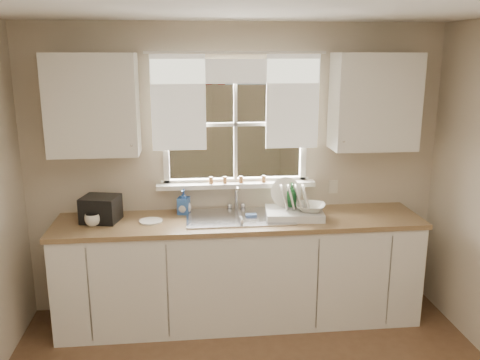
{
  "coord_description": "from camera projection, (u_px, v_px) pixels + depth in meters",
  "views": [
    {
      "loc": [
        -0.42,
        -2.3,
        2.25
      ],
      "look_at": [
        0.0,
        1.65,
        1.25
      ],
      "focal_mm": 38.0,
      "sensor_mm": 36.0,
      "label": 1
    }
  ],
  "objects": [
    {
      "name": "room_walls",
      "position": [
        278.0,
        269.0,
        2.45
      ],
      "size": [
        3.62,
        4.02,
        2.5
      ],
      "color": "beige",
      "rests_on": "ground"
    },
    {
      "name": "window",
      "position": [
        236.0,
        144.0,
        4.38
      ],
      "size": [
        1.38,
        0.16,
        1.06
      ],
      "color": "white",
      "rests_on": "room_walls"
    },
    {
      "name": "curtains",
      "position": [
        236.0,
        92.0,
        4.22
      ],
      "size": [
        1.5,
        0.03,
        0.81
      ],
      "color": "white",
      "rests_on": "room_walls"
    },
    {
      "name": "base_cabinets",
      "position": [
        240.0,
        272.0,
        4.33
      ],
      "size": [
        3.0,
        0.62,
        0.87
      ],
      "primitive_type": "cube",
      "color": "white",
      "rests_on": "ground"
    },
    {
      "name": "countertop",
      "position": [
        240.0,
        221.0,
        4.22
      ],
      "size": [
        3.04,
        0.65,
        0.04
      ],
      "primitive_type": "cube",
      "color": "olive",
      "rests_on": "base_cabinets"
    },
    {
      "name": "upper_cabinet_left",
      "position": [
        93.0,
        105.0,
        4.0
      ],
      "size": [
        0.7,
        0.33,
        0.8
      ],
      "primitive_type": "cube",
      "color": "white",
      "rests_on": "room_walls"
    },
    {
      "name": "upper_cabinet_right",
      "position": [
        374.0,
        102.0,
        4.24
      ],
      "size": [
        0.7,
        0.33,
        0.8
      ],
      "primitive_type": "cube",
      "color": "white",
      "rests_on": "room_walls"
    },
    {
      "name": "wall_outlet",
      "position": [
        333.0,
        187.0,
        4.55
      ],
      "size": [
        0.08,
        0.01,
        0.12
      ],
      "primitive_type": "cube",
      "color": "beige",
      "rests_on": "room_walls"
    },
    {
      "name": "sill_jars",
      "position": [
        235.0,
        180.0,
        4.39
      ],
      "size": [
        0.5,
        0.04,
        0.06
      ],
      "color": "brown",
      "rests_on": "window"
    },
    {
      "name": "sink",
      "position": [
        239.0,
        226.0,
        4.26
      ],
      "size": [
        0.88,
        0.52,
        0.4
      ],
      "color": "#B7B7BC",
      "rests_on": "countertop"
    },
    {
      "name": "dish_rack",
      "position": [
        294.0,
        209.0,
        4.25
      ],
      "size": [
        0.5,
        0.4,
        0.31
      ],
      "color": "silver",
      "rests_on": "countertop"
    },
    {
      "name": "bowl",
      "position": [
        311.0,
        207.0,
        4.21
      ],
      "size": [
        0.31,
        0.31,
        0.06
      ],
      "primitive_type": "imported",
      "rotation": [
        0.0,
        0.0,
        -0.33
      ],
      "color": "beige",
      "rests_on": "dish_rack"
    },
    {
      "name": "soap_bottle_a",
      "position": [
        292.0,
        198.0,
        4.34
      ],
      "size": [
        0.11,
        0.11,
        0.27
      ],
      "primitive_type": "imported",
      "rotation": [
        0.0,
        0.0,
        -0.07
      ],
      "color": "#2C8740",
      "rests_on": "countertop"
    },
    {
      "name": "soap_bottle_b",
      "position": [
        184.0,
        202.0,
        4.32
      ],
      "size": [
        0.12,
        0.12,
        0.21
      ],
      "primitive_type": "imported",
      "rotation": [
        0.0,
        0.0,
        -0.23
      ],
      "color": "#2D59A9",
      "rests_on": "countertop"
    },
    {
      "name": "soap_bottle_c",
      "position": [
        184.0,
        204.0,
        4.33
      ],
      "size": [
        0.17,
        0.17,
        0.17
      ],
      "primitive_type": "imported",
      "rotation": [
        0.0,
        0.0,
        0.34
      ],
      "color": "beige",
      "rests_on": "countertop"
    },
    {
      "name": "saucer",
      "position": [
        151.0,
        221.0,
        4.14
      ],
      "size": [
        0.19,
        0.19,
        0.01
      ],
      "primitive_type": "cylinder",
      "color": "white",
      "rests_on": "countertop"
    },
    {
      "name": "cup",
      "position": [
        93.0,
        220.0,
        4.03
      ],
      "size": [
        0.15,
        0.15,
        0.1
      ],
      "primitive_type": "imported",
      "rotation": [
        0.0,
        0.0,
        -0.26
      ],
      "color": "white",
      "rests_on": "countertop"
    },
    {
      "name": "black_appliance",
      "position": [
        101.0,
        209.0,
        4.13
      ],
      "size": [
        0.33,
        0.31,
        0.21
      ],
      "primitive_type": "cube",
      "rotation": [
        0.0,
        0.0,
        -0.23
      ],
      "color": "black",
      "rests_on": "countertop"
    }
  ]
}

